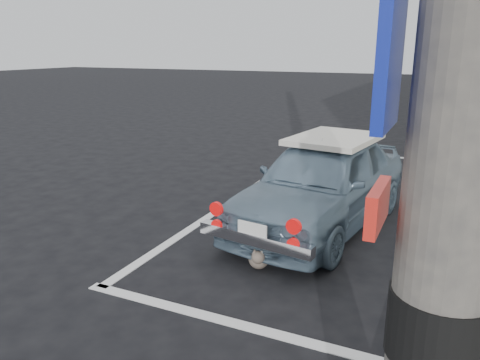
# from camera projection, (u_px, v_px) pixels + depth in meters

# --- Properties ---
(ground) EXTENTS (80.00, 80.00, 0.00)m
(ground) POSITION_uv_depth(u_px,v_px,m) (208.00, 284.00, 4.58)
(ground) COLOR black
(ground) RESTS_ON ground
(pline_rear) EXTENTS (3.00, 0.12, 0.01)m
(pline_rear) POSITION_uv_depth(u_px,v_px,m) (231.00, 322.00, 3.94)
(pline_rear) COLOR silver
(pline_rear) RESTS_ON ground
(pline_front) EXTENTS (3.00, 0.12, 0.01)m
(pline_front) POSITION_uv_depth(u_px,v_px,m) (373.00, 155.00, 10.04)
(pline_front) COLOR silver
(pline_front) RESTS_ON ground
(pline_side) EXTENTS (0.12, 7.00, 0.01)m
(pline_side) POSITION_uv_depth(u_px,v_px,m) (248.00, 191.00, 7.56)
(pline_side) COLOR silver
(pline_side) RESTS_ON ground
(retro_coupe) EXTENTS (1.85, 3.55, 1.15)m
(retro_coupe) POSITION_uv_depth(u_px,v_px,m) (322.00, 182.00, 5.96)
(retro_coupe) COLOR slate
(retro_coupe) RESTS_ON ground
(cat) EXTENTS (0.33, 0.50, 0.28)m
(cat) POSITION_uv_depth(u_px,v_px,m) (259.00, 256.00, 4.90)
(cat) COLOR #756659
(cat) RESTS_ON ground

